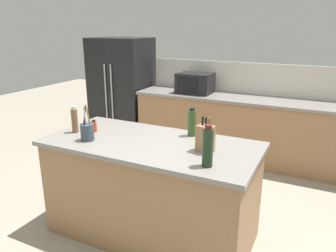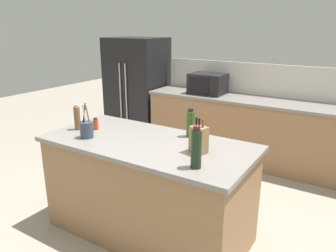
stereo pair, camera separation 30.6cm
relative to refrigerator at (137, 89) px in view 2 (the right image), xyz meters
name	(u,v)px [view 2 (the right image)]	position (x,y,z in m)	size (l,w,h in m)	color
ground_plane	(149,231)	(1.83, -2.25, -0.87)	(14.00, 14.00, 0.00)	gray
back_counter_run	(254,131)	(2.13, -0.05, -0.39)	(3.23, 0.66, 0.94)	#936B47
wall_backsplash	(265,80)	(2.13, 0.27, 0.30)	(3.19, 0.03, 0.46)	beige
kitchen_island	(148,188)	(1.83, -2.25, -0.39)	(1.92, 0.92, 0.94)	#936B47
refrigerator	(137,89)	(0.00, 0.00, 0.00)	(0.95, 0.75, 1.73)	black
microwave	(208,84)	(1.37, -0.05, 0.23)	(0.52, 0.39, 0.30)	black
knife_block	(199,139)	(2.34, -2.25, 0.19)	(0.15, 0.13, 0.29)	#936B47
utensil_crock	(87,129)	(1.30, -2.46, 0.16)	(0.12, 0.12, 0.32)	#333D4C
wine_bottle	(196,148)	(2.46, -2.52, 0.22)	(0.08, 0.08, 0.32)	black
olive_oil_bottle	(190,123)	(2.09, -1.93, 0.20)	(0.08, 0.08, 0.27)	#2D4C1E
pepper_grinder	(77,118)	(1.05, -2.34, 0.20)	(0.06, 0.06, 0.26)	brown
hot_sauce_bottle	(203,138)	(2.30, -2.09, 0.15)	(0.06, 0.06, 0.16)	red
spice_jar_paprika	(96,124)	(1.20, -2.24, 0.13)	(0.05, 0.05, 0.12)	#B73D1E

